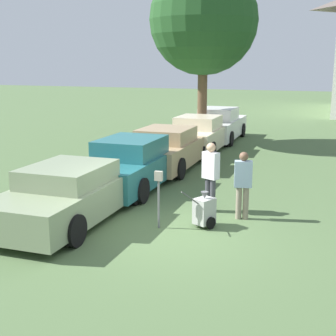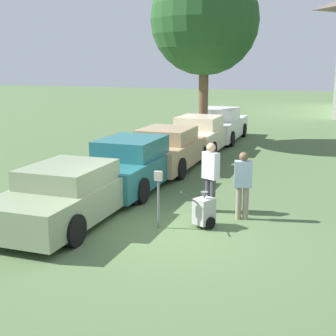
% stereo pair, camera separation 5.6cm
% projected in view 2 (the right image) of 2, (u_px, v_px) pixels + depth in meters
% --- Properties ---
extents(ground_plane, '(120.00, 120.00, 0.00)m').
position_uv_depth(ground_plane, '(166.00, 233.00, 10.48)').
color(ground_plane, '#4C663D').
extents(parked_car_sage, '(2.24, 5.11, 1.39)m').
position_uv_depth(parked_car_sage, '(73.00, 193.00, 11.28)').
color(parked_car_sage, gray).
rests_on(parked_car_sage, ground_plane).
extents(parked_car_teal, '(2.20, 5.25, 1.54)m').
position_uv_depth(parked_car_teal, '(134.00, 164.00, 14.30)').
color(parked_car_teal, '#23666B').
rests_on(parked_car_teal, ground_plane).
extents(parked_car_tan, '(2.25, 5.04, 1.48)m').
position_uv_depth(parked_car_tan, '(169.00, 149.00, 16.89)').
color(parked_car_tan, tan).
rests_on(parked_car_tan, ground_plane).
extents(parked_car_cream, '(2.21, 4.74, 1.54)m').
position_uv_depth(parked_car_cream, '(200.00, 135.00, 20.18)').
color(parked_car_cream, beige).
rests_on(parked_car_cream, ground_plane).
extents(parked_car_white, '(2.15, 5.00, 1.61)m').
position_uv_depth(parked_car_white, '(220.00, 125.00, 23.06)').
color(parked_car_white, silver).
rests_on(parked_car_white, ground_plane).
extents(parking_meter, '(0.18, 0.09, 1.34)m').
position_uv_depth(parking_meter, '(158.00, 189.00, 10.61)').
color(parking_meter, slate).
rests_on(parking_meter, ground_plane).
extents(person_worker, '(0.47, 0.37, 1.78)m').
position_uv_depth(person_worker, '(211.00, 173.00, 11.80)').
color(person_worker, '#3F3F47').
rests_on(person_worker, ground_plane).
extents(person_supervisor, '(0.46, 0.32, 1.66)m').
position_uv_depth(person_supervisor, '(243.00, 181.00, 11.22)').
color(person_supervisor, gray).
rests_on(person_supervisor, ground_plane).
extents(equipment_cart, '(0.60, 0.98, 1.00)m').
position_uv_depth(equipment_cart, '(204.00, 211.00, 10.79)').
color(equipment_cart, '#B2B2AD').
rests_on(equipment_cart, ground_plane).
extents(shade_tree, '(4.86, 4.86, 8.05)m').
position_uv_depth(shade_tree, '(205.00, 20.00, 20.80)').
color(shade_tree, brown).
rests_on(shade_tree, ground_plane).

